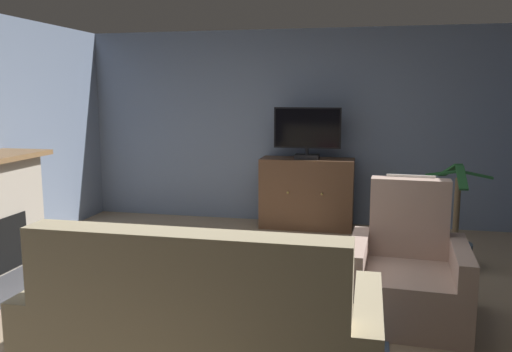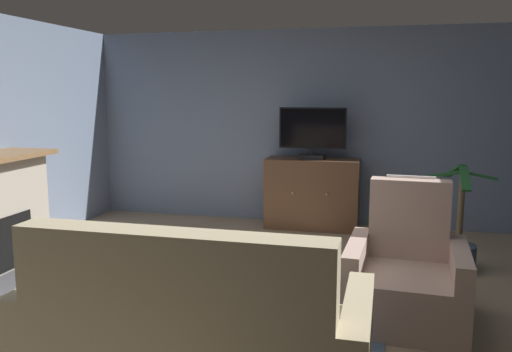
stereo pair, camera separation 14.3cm
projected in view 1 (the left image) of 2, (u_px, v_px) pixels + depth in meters
ground_plane at (252, 307)px, 4.37m from camera, size 6.46×6.46×0.04m
wall_back at (300, 127)px, 7.04m from camera, size 6.46×0.10×2.57m
rug_central at (232, 316)px, 4.14m from camera, size 2.40×1.71×0.01m
tv_cabinet at (307, 195)px, 6.81m from camera, size 1.19×0.48×0.91m
television at (307, 132)px, 6.63m from camera, size 0.85×0.20×0.65m
coffee_table at (237, 261)px, 4.36m from camera, size 0.96×0.61×0.41m
tv_remote at (206, 256)px, 4.29m from camera, size 0.18×0.08×0.02m
folded_newspaper at (215, 252)px, 4.43m from camera, size 0.32×0.24×0.01m
sofa_floral at (203, 342)px, 2.98m from camera, size 1.97×0.93×1.07m
armchair_beside_cabinet at (407, 277)px, 4.10m from camera, size 0.93×0.94×1.08m
potted_plant_small_fern_corner at (454, 247)px, 5.23m from camera, size 0.63×0.93×1.06m
cat at (100, 283)px, 4.54m from camera, size 0.31×0.73×0.24m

